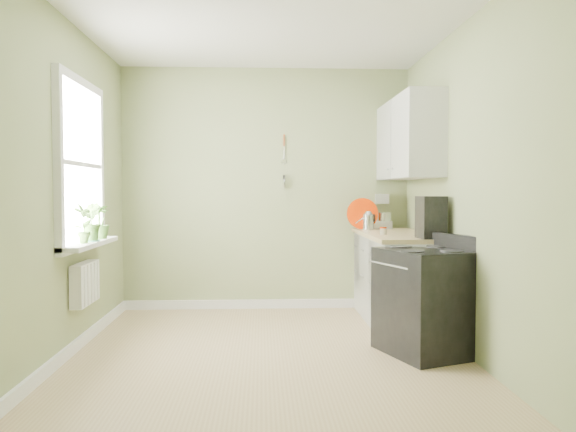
{
  "coord_description": "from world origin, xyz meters",
  "views": [
    {
      "loc": [
        -0.05,
        -4.51,
        1.32
      ],
      "look_at": [
        0.19,
        0.55,
        1.1
      ],
      "focal_mm": 35.0,
      "sensor_mm": 36.0,
      "label": 1
    }
  ],
  "objects_px": {
    "kettle": "(368,220)",
    "stand_mixer": "(382,212)",
    "stove": "(425,301)",
    "coffee_maker": "(431,218)"
  },
  "relations": [
    {
      "from": "stove",
      "to": "coffee_maker",
      "type": "height_order",
      "value": "coffee_maker"
    },
    {
      "from": "stand_mixer",
      "to": "coffee_maker",
      "type": "relative_size",
      "value": 1.15
    },
    {
      "from": "stove",
      "to": "kettle",
      "type": "xyz_separation_m",
      "value": [
        -0.18,
        1.52,
        0.58
      ]
    },
    {
      "from": "kettle",
      "to": "coffee_maker",
      "type": "bearing_deg",
      "value": -73.53
    },
    {
      "from": "stand_mixer",
      "to": "kettle",
      "type": "bearing_deg",
      "value": -127.93
    },
    {
      "from": "stand_mixer",
      "to": "coffee_maker",
      "type": "bearing_deg",
      "value": -84.55
    },
    {
      "from": "stand_mixer",
      "to": "coffee_maker",
      "type": "height_order",
      "value": "stand_mixer"
    },
    {
      "from": "kettle",
      "to": "stand_mixer",
      "type": "bearing_deg",
      "value": 52.07
    },
    {
      "from": "stove",
      "to": "coffee_maker",
      "type": "bearing_deg",
      "value": 67.95
    },
    {
      "from": "stove",
      "to": "stand_mixer",
      "type": "relative_size",
      "value": 2.28
    }
  ]
}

